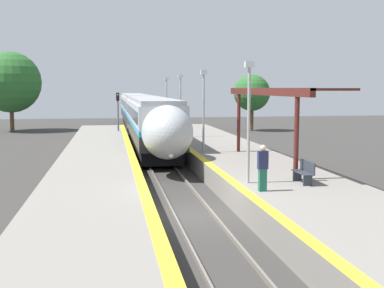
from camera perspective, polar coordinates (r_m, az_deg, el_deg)
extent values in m
plane|color=#383533|center=(18.22, 0.07, -8.43)|extent=(120.00, 120.00, 0.00)
cube|color=slate|center=(18.10, -2.20, -8.29)|extent=(0.08, 90.00, 0.15)
cube|color=slate|center=(18.34, 2.31, -8.10)|extent=(0.08, 90.00, 0.15)
cube|color=black|center=(37.55, -5.07, 0.38)|extent=(2.50, 19.47, 0.88)
cube|color=#28282D|center=(37.47, -5.08, 1.75)|extent=(2.85, 21.16, 0.92)
cube|color=#198CBF|center=(37.42, -5.09, 2.69)|extent=(2.86, 21.16, 0.31)
cube|color=#B2B7BC|center=(37.37, -5.10, 3.99)|extent=(2.85, 21.16, 1.39)
cube|color=black|center=(37.37, -5.10, 3.88)|extent=(2.87, 19.47, 0.77)
cube|color=#9E9EA3|center=(37.34, -5.12, 5.29)|extent=(2.56, 21.16, 0.30)
cylinder|color=black|center=(29.95, -5.25, -1.65)|extent=(0.12, 0.87, 0.87)
cylinder|color=black|center=(30.09, -2.52, -1.59)|extent=(0.12, 0.87, 0.87)
cylinder|color=black|center=(32.12, -5.56, -1.09)|extent=(0.12, 0.87, 0.87)
cylinder|color=black|center=(32.25, -3.00, -1.03)|extent=(0.12, 0.87, 0.87)
cylinder|color=black|center=(42.95, -6.61, 0.85)|extent=(0.12, 0.87, 0.87)
cylinder|color=black|center=(43.05, -4.70, 0.88)|extent=(0.12, 0.87, 0.87)
cylinder|color=black|center=(45.13, -6.76, 1.12)|extent=(0.12, 0.87, 0.87)
cylinder|color=black|center=(45.23, -4.94, 1.16)|extent=(0.12, 0.87, 0.87)
ellipsoid|color=#B2B7BC|center=(25.58, -2.95, 1.41)|extent=(2.73, 3.99, 2.89)
ellipsoid|color=black|center=(25.05, -2.82, 2.39)|extent=(1.99, 2.33, 1.47)
sphere|color=#F9F4CC|center=(24.23, -2.52, -1.40)|extent=(0.24, 0.24, 0.24)
cube|color=black|center=(59.39, -6.78, 2.65)|extent=(2.50, 19.47, 0.88)
cube|color=#28282D|center=(59.33, -6.80, 3.52)|extent=(2.85, 21.16, 0.92)
cube|color=#198CBF|center=(59.30, -6.80, 4.12)|extent=(2.86, 21.16, 0.31)
cube|color=#B2B7BC|center=(59.27, -6.82, 4.94)|extent=(2.85, 21.16, 1.39)
cube|color=black|center=(59.27, -6.81, 4.87)|extent=(2.87, 19.47, 0.77)
cube|color=#9E9EA3|center=(59.25, -6.83, 5.76)|extent=(2.56, 21.16, 0.30)
cylinder|color=black|center=(51.74, -7.14, 1.82)|extent=(0.12, 0.87, 0.87)
cylinder|color=black|center=(51.82, -5.55, 1.85)|extent=(0.12, 0.87, 0.87)
cylinder|color=black|center=(53.93, -7.25, 2.01)|extent=(0.12, 0.87, 0.87)
cylinder|color=black|center=(54.01, -5.72, 2.04)|extent=(0.12, 0.87, 0.87)
cylinder|color=black|center=(64.81, -7.67, 2.77)|extent=(0.12, 0.87, 0.87)
cylinder|color=black|center=(64.88, -6.39, 2.79)|extent=(0.12, 0.87, 0.87)
cylinder|color=black|center=(67.01, -7.73, 2.90)|extent=(0.12, 0.87, 0.87)
cylinder|color=black|center=(67.07, -6.50, 2.92)|extent=(0.12, 0.87, 0.87)
cube|color=gray|center=(19.25, 12.63, -6.24)|extent=(5.20, 64.00, 1.00)
cube|color=yellow|center=(18.38, 5.70, -5.11)|extent=(0.40, 64.00, 0.01)
cube|color=gray|center=(17.87, -11.84, -7.22)|extent=(4.18, 64.00, 1.00)
cube|color=yellow|center=(17.78, -5.76, -5.51)|extent=(0.40, 64.00, 0.01)
cube|color=#2D333D|center=(19.02, 13.55, -4.23)|extent=(0.36, 0.06, 0.42)
cube|color=#2D333D|center=(19.97, 12.36, -3.68)|extent=(0.36, 0.06, 0.42)
cube|color=#2D333D|center=(19.45, 12.96, -3.30)|extent=(0.44, 1.41, 0.03)
cube|color=#2D333D|center=(19.49, 13.52, -2.59)|extent=(0.04, 1.41, 0.44)
cube|color=#1E604C|center=(17.70, 8.35, -4.25)|extent=(0.28, 0.20, 0.83)
cube|color=navy|center=(17.58, 8.39, -1.88)|extent=(0.36, 0.22, 0.65)
sphere|color=beige|center=(17.52, 8.42, -0.46)|extent=(0.22, 0.22, 0.22)
cylinder|color=#59595E|center=(42.63, -8.74, 2.64)|extent=(0.14, 0.14, 3.65)
cube|color=black|center=(42.53, -8.80, 5.57)|extent=(0.28, 0.20, 0.70)
sphere|color=#1ED833|center=(42.42, -8.80, 5.79)|extent=(0.14, 0.14, 0.14)
sphere|color=#330A0A|center=(42.43, -8.79, 5.33)|extent=(0.14, 0.14, 0.14)
cylinder|color=#9E9EA3|center=(18.93, 6.73, 2.13)|extent=(0.12, 0.12, 4.53)
cube|color=silver|center=(18.89, 6.83, 9.36)|extent=(0.36, 0.20, 0.24)
cylinder|color=#9E9EA3|center=(27.85, 1.38, 3.61)|extent=(0.12, 0.12, 4.53)
cube|color=silver|center=(27.83, 1.40, 8.51)|extent=(0.36, 0.20, 0.24)
cylinder|color=#9E9EA3|center=(36.91, -1.36, 4.35)|extent=(0.12, 0.12, 4.53)
cube|color=silver|center=(36.89, -1.37, 8.05)|extent=(0.36, 0.20, 0.24)
cylinder|color=#9E9EA3|center=(46.02, -3.02, 4.80)|extent=(0.12, 0.12, 4.53)
cube|color=silver|center=(46.00, -3.04, 7.76)|extent=(0.36, 0.20, 0.24)
cylinder|color=#511E19|center=(20.04, 12.27, 0.75)|extent=(0.20, 0.20, 3.47)
cylinder|color=#511E19|center=(28.49, 5.56, 2.58)|extent=(0.20, 0.20, 3.47)
cube|color=#511E19|center=(24.14, 8.40, 6.17)|extent=(0.24, 11.94, 0.36)
cube|color=#511E19|center=(24.43, 10.43, 6.42)|extent=(2.00, 11.94, 0.10)
cylinder|color=brown|center=(56.55, -20.56, 2.79)|extent=(0.44, 0.44, 2.73)
sphere|color=#286028|center=(56.45, -20.72, 6.87)|extent=(6.64, 6.64, 6.64)
cylinder|color=brown|center=(53.98, 7.07, 2.95)|extent=(0.44, 0.44, 2.62)
sphere|color=#286028|center=(53.87, 7.11, 6.05)|extent=(4.03, 4.03, 4.03)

